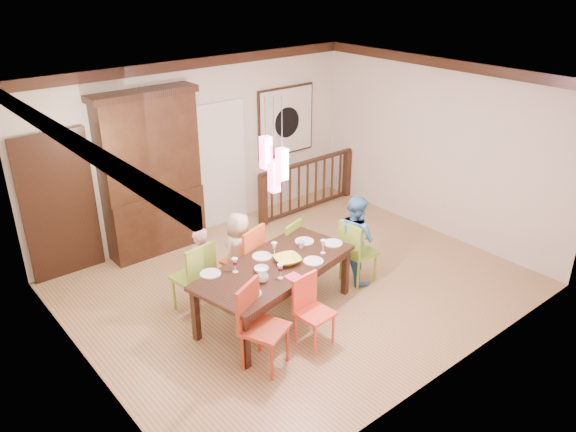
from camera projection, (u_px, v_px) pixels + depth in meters
floor at (298, 284)px, 8.12m from camera, size 6.00×6.00×0.00m
ceiling at (300, 83)px, 6.91m from camera, size 6.00×6.00×0.00m
wall_back at (200, 148)px, 9.26m from camera, size 6.00×0.00×6.00m
wall_left at (77, 262)px, 5.78m from camera, size 0.00×5.00×5.00m
wall_right at (437, 148)px, 9.25m from camera, size 0.00×5.00×5.00m
crown_molding at (299, 89)px, 6.94m from camera, size 6.00×5.00×0.16m
panel_door at (59, 208)px, 8.01m from camera, size 1.04×0.07×2.24m
white_doorway at (221, 167)px, 9.61m from camera, size 0.97×0.05×2.22m
painting at (286, 121)px, 10.22m from camera, size 1.25×0.06×1.25m
pendant_cluster at (274, 164)px, 6.56m from camera, size 0.27×0.21×1.14m
dining_table at (275, 271)px, 7.15m from camera, size 2.34×1.41×0.75m
chair_far_left at (192, 271)px, 7.31m from camera, size 0.51×0.51×1.02m
chair_far_mid at (242, 254)px, 7.72m from camera, size 0.58×0.58×1.03m
chair_far_right at (283, 243)px, 8.23m from camera, size 0.49×0.49×0.86m
chair_near_left at (265, 323)px, 6.26m from camera, size 0.61×0.61×1.03m
chair_near_mid at (315, 308)px, 6.68m from camera, size 0.43×0.43×0.88m
chair_end_right at (359, 247)px, 8.01m from camera, size 0.44×0.44×0.96m
china_hutch at (151, 174)px, 8.60m from camera, size 1.63×0.46×2.57m
balustrade at (307, 184)px, 10.37m from camera, size 2.22×0.12×0.96m
person_far_left at (201, 268)px, 7.39m from camera, size 0.47×0.35×1.16m
person_far_mid at (239, 252)px, 7.80m from camera, size 0.64×0.49×1.16m
person_end_right at (355, 239)px, 8.01m from camera, size 0.53×0.66×1.31m
serving_bowl at (288, 260)px, 7.16m from camera, size 0.40×0.40×0.08m
small_bowl at (262, 270)px, 6.96m from camera, size 0.24×0.24×0.06m
cup_left at (263, 278)px, 6.73m from camera, size 0.16×0.16×0.10m
cup_right at (301, 244)px, 7.53m from camera, size 0.12×0.12×0.10m
plate_far_left at (210, 274)px, 6.91m from camera, size 0.26×0.26×0.01m
plate_far_mid at (262, 256)px, 7.32m from camera, size 0.26×0.26×0.01m
plate_far_right at (304, 241)px, 7.71m from camera, size 0.26×0.26×0.01m
plate_near_left at (250, 293)px, 6.51m from camera, size 0.26×0.26×0.01m
plate_near_mid at (313, 261)px, 7.20m from camera, size 0.26×0.26×0.01m
plate_end_right at (333, 243)px, 7.65m from camera, size 0.26×0.26×0.01m
wine_glass_a at (235, 265)px, 6.92m from camera, size 0.08×0.08×0.19m
wine_glass_b at (274, 249)px, 7.31m from camera, size 0.08×0.08×0.19m
wine_glass_c at (280, 271)px, 6.79m from camera, size 0.08×0.08×0.19m
wine_glass_d at (323, 247)px, 7.38m from camera, size 0.08×0.08×0.19m
napkin at (292, 276)px, 6.85m from camera, size 0.18×0.14×0.01m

